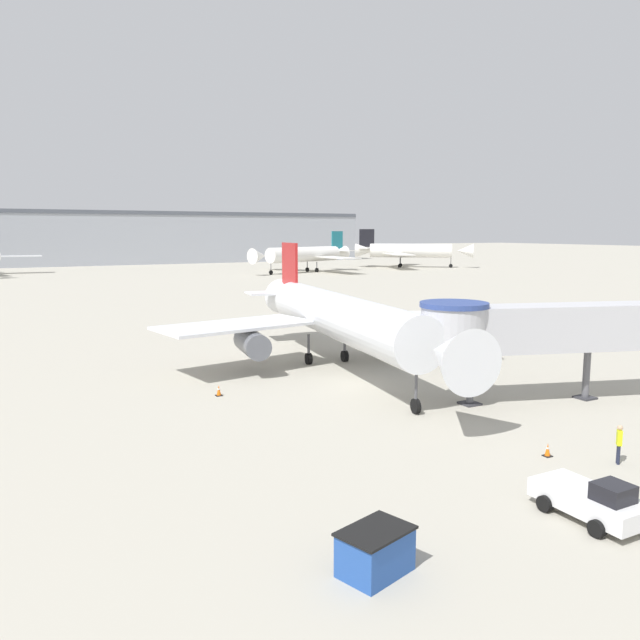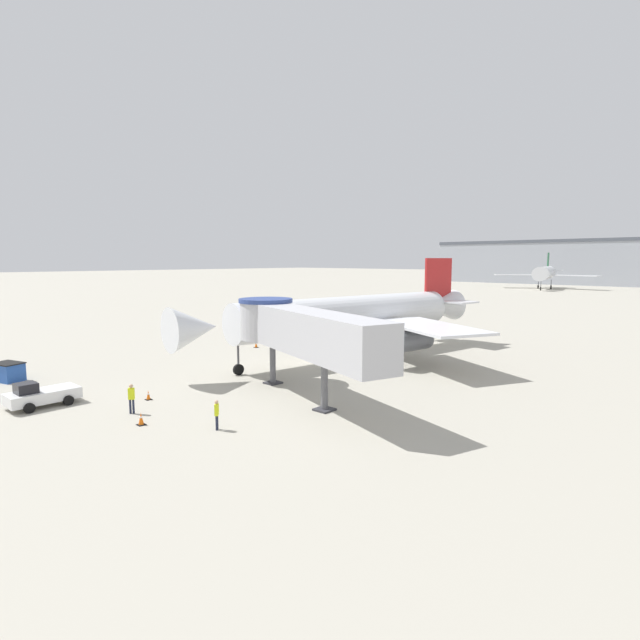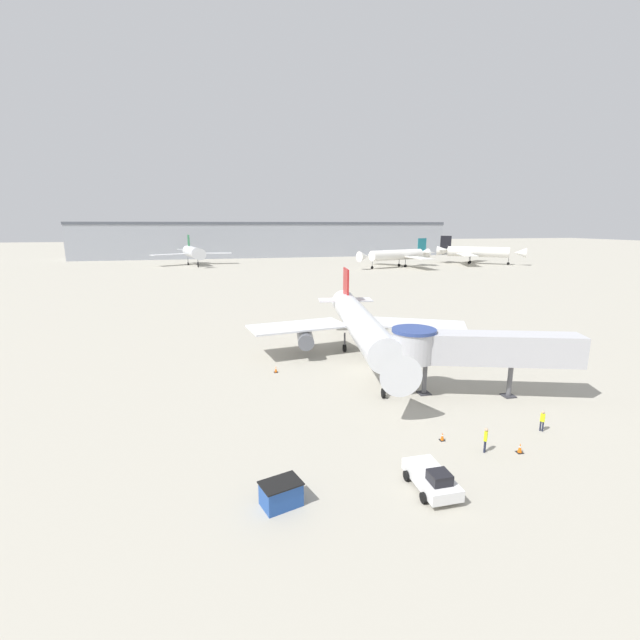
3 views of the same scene
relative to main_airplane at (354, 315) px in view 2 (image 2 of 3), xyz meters
The scene contains 11 objects.
ground_plane 6.40m from the main_airplane, 101.53° to the right, with size 800.00×800.00×0.00m, color #A8A393.
main_airplane is the anchor object (origin of this frame).
jet_bridge 15.05m from the main_airplane, 66.18° to the right, with size 16.71×7.88×6.35m.
pushback_tug_white 27.03m from the main_airplane, 99.04° to the right, with size 2.39×4.17×1.65m.
service_container_blue 29.26m from the main_airplane, 117.25° to the right, with size 2.65×2.20×1.44m.
traffic_cone_apron_front 24.56m from the main_airplane, 80.76° to the right, with size 0.44×0.44×0.72m.
traffic_cone_near_nose 21.45m from the main_airplane, 91.50° to the right, with size 0.38×0.38×0.63m.
traffic_cone_port_wing 11.79m from the main_airplane, 162.72° to the right, with size 0.42×0.42×0.70m.
ground_crew_marshaller 23.07m from the main_airplane, 70.29° to the right, with size 0.35×0.36×1.67m.
ground_crew_wing_walker 23.55m from the main_airplane, 86.24° to the right, with size 0.39×0.40×1.83m.
background_jet_green_tail 131.92m from the main_airplane, 101.39° to the left, with size 31.24×27.56×11.64m.
Camera 2 is at (30.82, -32.22, 9.27)m, focal length 28.00 mm.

